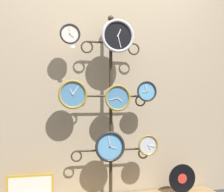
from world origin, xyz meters
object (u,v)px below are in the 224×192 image
at_px(display_stand, 111,141).
at_px(clock_bottom_right, 148,145).
at_px(clock_top_center, 118,36).
at_px(clock_middle_center, 118,98).
at_px(clock_middle_left, 73,94).
at_px(vinyl_record, 182,179).
at_px(picture_frame, 30,189).
at_px(clock_middle_right, 147,91).
at_px(clock_top_left, 70,34).
at_px(clock_bottom_center, 110,147).

bearing_deg(display_stand, clock_bottom_right, -16.46).
bearing_deg(clock_top_center, clock_middle_center, 82.95).
relative_size(display_stand, clock_middle_left, 6.70).
bearing_deg(clock_middle_left, clock_middle_center, -1.28).
xyz_separation_m(vinyl_record, picture_frame, (-1.51, 0.03, -0.01)).
bearing_deg(display_stand, clock_middle_right, -17.78).
relative_size(clock_top_left, clock_middle_center, 0.75).
relative_size(display_stand, clock_top_center, 5.67).
xyz_separation_m(clock_top_left, clock_bottom_center, (0.38, -0.02, -1.06)).
bearing_deg(picture_frame, clock_middle_left, -7.86).
bearing_deg(clock_top_left, vinyl_record, 1.13).
distance_m(clock_top_left, clock_middle_left, 0.57).
bearing_deg(display_stand, picture_frame, -177.02).
bearing_deg(vinyl_record, clock_middle_right, -174.44).
relative_size(clock_middle_right, clock_bottom_right, 0.99).
bearing_deg(clock_bottom_center, clock_top_left, 177.02).
bearing_deg(clock_middle_center, clock_top_center, -97.05).
bearing_deg(clock_bottom_right, clock_middle_center, 179.64).
bearing_deg(display_stand, vinyl_record, -5.38).
bearing_deg(clock_top_center, clock_bottom_center, 176.90).
xyz_separation_m(clock_top_left, clock_middle_center, (0.46, -0.01, -0.60)).
relative_size(clock_top_center, clock_bottom_right, 1.58).
xyz_separation_m(clock_middle_center, clock_middle_right, (0.30, -0.01, 0.06)).
distance_m(clock_middle_center, clock_middle_right, 0.30).
height_order(clock_middle_left, picture_frame, clock_middle_left).
xyz_separation_m(clock_middle_center, vinyl_record, (0.70, 0.03, -0.82)).
bearing_deg(picture_frame, clock_middle_right, -3.52).
bearing_deg(clock_top_center, clock_middle_left, 176.88).
height_order(clock_top_left, clock_middle_center, clock_top_left).
height_order(clock_middle_left, clock_middle_right, clock_middle_left).
height_order(clock_bottom_right, vinyl_record, clock_bottom_right).
distance_m(clock_middle_left, clock_bottom_center, 0.61).
height_order(display_stand, picture_frame, display_stand).
relative_size(display_stand, picture_frame, 4.36).
xyz_separation_m(clock_top_center, clock_middle_center, (0.00, 0.01, -0.60)).
xyz_separation_m(clock_top_center, picture_frame, (-0.81, 0.08, -1.43)).
bearing_deg(clock_middle_center, clock_middle_left, 178.72).
bearing_deg(clock_bottom_center, clock_top_center, -3.10).
height_order(clock_top_left, clock_bottom_center, clock_top_left).
height_order(clock_top_center, clock_middle_center, clock_top_center).
bearing_deg(clock_middle_left, clock_top_left, 178.88).
bearing_deg(vinyl_record, picture_frame, 178.89).
distance_m(clock_middle_right, clock_bottom_right, 0.53).
bearing_deg(clock_bottom_right, clock_middle_left, 179.11).
distance_m(clock_middle_left, vinyl_record, 1.41).
bearing_deg(clock_middle_center, vinyl_record, 2.71).
bearing_deg(clock_bottom_right, vinyl_record, 5.19).
distance_m(clock_bottom_center, picture_frame, 0.83).
xyz_separation_m(clock_middle_center, picture_frame, (-0.81, 0.06, -0.84)).
bearing_deg(clock_top_left, clock_top_center, -3.00).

